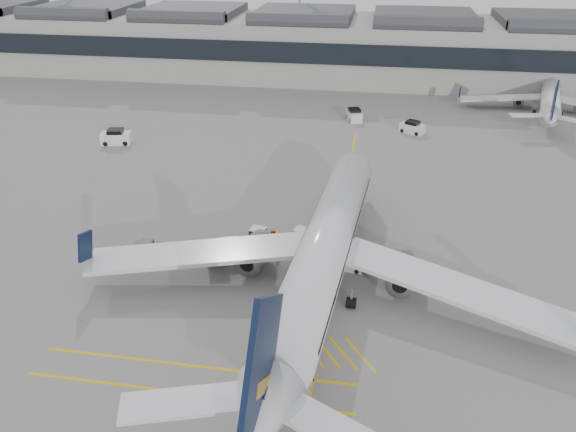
% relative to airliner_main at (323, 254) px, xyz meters
% --- Properties ---
extents(ground, '(220.00, 220.00, 0.00)m').
position_rel_airliner_main_xyz_m(ground, '(-9.45, -0.57, -3.36)').
color(ground, gray).
rests_on(ground, ground).
extents(terminal, '(200.00, 20.45, 12.40)m').
position_rel_airliner_main_xyz_m(terminal, '(-9.45, 71.36, 2.78)').
color(terminal, '#9E9E99').
rests_on(terminal, ground).
extents(apron_markings, '(0.25, 60.00, 0.01)m').
position_rel_airliner_main_xyz_m(apron_markings, '(0.55, 9.43, -3.35)').
color(apron_markings, gold).
rests_on(apron_markings, ground).
extents(airliner_main, '(39.19, 42.96, 11.42)m').
position_rel_airliner_main_xyz_m(airliner_main, '(0.00, 0.00, 0.00)').
color(airliner_main, silver).
rests_on(airliner_main, ground).
extents(airliner_far, '(27.16, 30.01, 8.11)m').
position_rel_airliner_main_xyz_m(airliner_far, '(30.17, 54.07, -0.97)').
color(airliner_far, silver).
rests_on(airliner_far, ground).
extents(belt_loader, '(4.49, 1.93, 1.79)m').
position_rel_airliner_main_xyz_m(belt_loader, '(1.41, 3.57, -2.83)').
color(belt_loader, '#B9B6B0').
rests_on(belt_loader, ground).
extents(baggage_cart_a, '(1.94, 1.77, 1.67)m').
position_rel_airliner_main_xyz_m(baggage_cart_a, '(-2.60, 6.72, -2.46)').
color(baggage_cart_a, gray).
rests_on(baggage_cart_a, ground).
extents(baggage_cart_b, '(1.71, 1.50, 1.58)m').
position_rel_airliner_main_xyz_m(baggage_cart_b, '(-6.78, 6.38, -2.51)').
color(baggage_cart_b, gray).
rests_on(baggage_cart_b, ground).
extents(baggage_cart_c, '(2.15, 1.92, 1.93)m').
position_rel_airliner_main_xyz_m(baggage_cart_c, '(-9.66, 2.53, -2.32)').
color(baggage_cart_c, gray).
rests_on(baggage_cart_c, ground).
extents(baggage_cart_d, '(1.96, 1.78, 1.72)m').
position_rel_airliner_main_xyz_m(baggage_cart_d, '(-8.83, 3.68, -2.44)').
color(baggage_cart_d, gray).
rests_on(baggage_cart_d, ground).
extents(ramp_agent_a, '(0.80, 0.66, 1.87)m').
position_rel_airliner_main_xyz_m(ramp_agent_a, '(-5.10, 5.75, -2.42)').
color(ramp_agent_a, '#DD5D0B').
rests_on(ramp_agent_a, ground).
extents(ramp_agent_b, '(1.22, 1.22, 2.00)m').
position_rel_airliner_main_xyz_m(ramp_agent_b, '(-5.25, 5.44, -2.36)').
color(ramp_agent_b, '#E3410B').
rests_on(ramp_agent_b, ground).
extents(pushback_tug, '(2.48, 1.63, 1.33)m').
position_rel_airliner_main_xyz_m(pushback_tug, '(-16.41, 2.83, -2.76)').
color(pushback_tug, '#595B4D').
rests_on(pushback_tug, ground).
extents(safety_cone_nose, '(0.38, 0.38, 0.53)m').
position_rel_airliner_main_xyz_m(safety_cone_nose, '(-1.55, 18.64, -3.09)').
color(safety_cone_nose, '#F24C0A').
rests_on(safety_cone_nose, ground).
extents(safety_cone_engine, '(0.34, 0.34, 0.47)m').
position_rel_airliner_main_xyz_m(safety_cone_engine, '(5.16, 2.88, -3.12)').
color(safety_cone_engine, '#F24C0A').
rests_on(safety_cone_engine, ground).
extents(service_van_left, '(4.32, 2.79, 2.05)m').
position_rel_airliner_main_xyz_m(service_van_left, '(-31.52, 29.53, -2.44)').
color(service_van_left, silver).
rests_on(service_van_left, ground).
extents(service_van_mid, '(2.80, 3.98, 1.85)m').
position_rel_airliner_main_xyz_m(service_van_mid, '(-0.07, 45.06, -2.53)').
color(service_van_mid, silver).
rests_on(service_van_mid, ground).
extents(service_van_right, '(3.81, 3.12, 1.75)m').
position_rel_airliner_main_xyz_m(service_van_right, '(8.53, 40.69, -2.57)').
color(service_van_right, silver).
rests_on(service_van_right, ground).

